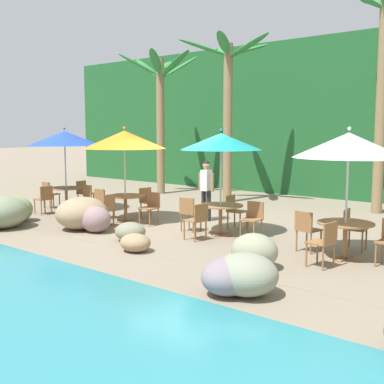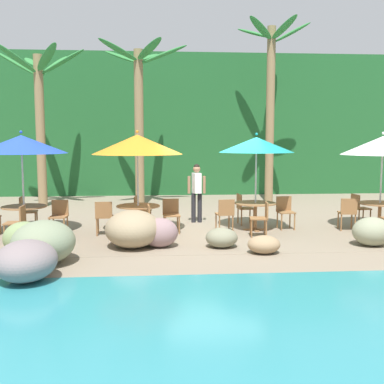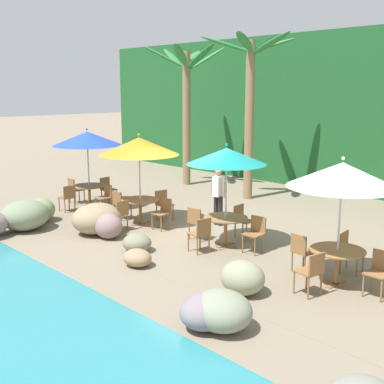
# 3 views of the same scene
# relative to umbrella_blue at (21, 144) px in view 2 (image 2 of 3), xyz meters

# --- Properties ---
(ground_plane) EXTENTS (120.00, 120.00, 0.00)m
(ground_plane) POSITION_rel_umbrella_blue_xyz_m (4.80, 0.22, -2.29)
(ground_plane) COLOR gray
(terrace_deck) EXTENTS (18.00, 5.20, 0.01)m
(terrace_deck) POSITION_rel_umbrella_blue_xyz_m (4.80, 0.22, -2.28)
(terrace_deck) COLOR gray
(terrace_deck) RESTS_ON ground
(foliage_backdrop) EXTENTS (28.00, 2.40, 6.00)m
(foliage_backdrop) POSITION_rel_umbrella_blue_xyz_m (4.80, 9.22, 0.71)
(foliage_backdrop) COLOR #1E5628
(foliage_backdrop) RESTS_ON ground
(rock_seawall) EXTENTS (16.12, 3.70, 0.85)m
(rock_seawall) POSITION_rel_umbrella_blue_xyz_m (3.11, -2.62, -1.93)
(rock_seawall) COLOR gray
(rock_seawall) RESTS_ON ground
(umbrella_blue) EXTENTS (2.23, 2.23, 2.63)m
(umbrella_blue) POSITION_rel_umbrella_blue_xyz_m (0.00, 0.00, 0.00)
(umbrella_blue) COLOR silver
(umbrella_blue) RESTS_ON ground
(dining_table_blue) EXTENTS (1.10, 1.10, 0.74)m
(dining_table_blue) POSITION_rel_umbrella_blue_xyz_m (0.00, -0.00, -1.67)
(dining_table_blue) COLOR olive
(dining_table_blue) RESTS_ON ground
(chair_blue_seaward) EXTENTS (0.44, 0.45, 0.87)m
(chair_blue_seaward) POSITION_rel_umbrella_blue_xyz_m (0.85, 0.05, -1.77)
(chair_blue_seaward) COLOR olive
(chair_blue_seaward) RESTS_ON ground
(chair_blue_inland) EXTENTS (0.48, 0.47, 0.87)m
(chair_blue_inland) POSITION_rel_umbrella_blue_xyz_m (-0.19, 0.83, -1.77)
(chair_blue_inland) COLOR olive
(chair_blue_inland) RESTS_ON ground
(chair_blue_right) EXTENTS (0.43, 0.42, 0.87)m
(chair_blue_right) POSITION_rel_umbrella_blue_xyz_m (0.09, -0.85, -1.77)
(chair_blue_right) COLOR olive
(chair_blue_right) RESTS_ON ground
(umbrella_orange) EXTENTS (2.27, 2.27, 2.64)m
(umbrella_orange) POSITION_rel_umbrella_blue_xyz_m (2.86, -0.10, -0.01)
(umbrella_orange) COLOR silver
(umbrella_orange) RESTS_ON ground
(dining_table_orange) EXTENTS (1.10, 1.10, 0.74)m
(dining_table_orange) POSITION_rel_umbrella_blue_xyz_m (2.86, -0.10, -1.67)
(dining_table_orange) COLOR olive
(dining_table_orange) RESTS_ON ground
(chair_orange_seaward) EXTENTS (0.45, 0.46, 0.87)m
(chair_orange_seaward) POSITION_rel_umbrella_blue_xyz_m (3.70, 0.06, -1.77)
(chair_orange_seaward) COLOR olive
(chair_orange_seaward) RESTS_ON ground
(chair_orange_inland) EXTENTS (0.47, 0.47, 0.87)m
(chair_orange_inland) POSITION_rel_umbrella_blue_xyz_m (2.87, 0.76, -1.77)
(chair_orange_inland) COLOR olive
(chair_orange_inland) RESTS_ON ground
(chair_orange_left) EXTENTS (0.43, 0.43, 0.87)m
(chair_orange_left) POSITION_rel_umbrella_blue_xyz_m (2.01, -0.20, -1.77)
(chair_orange_left) COLOR olive
(chair_orange_left) RESTS_ON ground
(chair_orange_right) EXTENTS (0.46, 0.46, 0.87)m
(chair_orange_right) POSITION_rel_umbrella_blue_xyz_m (3.02, -0.94, -1.77)
(chair_orange_right) COLOR olive
(chair_orange_right) RESTS_ON ground
(umbrella_teal) EXTENTS (1.96, 1.96, 2.58)m
(umbrella_teal) POSITION_rel_umbrella_blue_xyz_m (5.94, 0.18, -0.02)
(umbrella_teal) COLOR silver
(umbrella_teal) RESTS_ON ground
(dining_table_teal) EXTENTS (1.10, 1.10, 0.74)m
(dining_table_teal) POSITION_rel_umbrella_blue_xyz_m (5.94, 0.18, -1.67)
(dining_table_teal) COLOR olive
(dining_table_teal) RESTS_ON ground
(chair_teal_seaward) EXTENTS (0.45, 0.45, 0.87)m
(chair_teal_seaward) POSITION_rel_umbrella_blue_xyz_m (6.78, 0.33, -1.77)
(chair_teal_seaward) COLOR olive
(chair_teal_seaward) RESTS_ON ground
(chair_teal_inland) EXTENTS (0.47, 0.46, 0.87)m
(chair_teal_inland) POSITION_rel_umbrella_blue_xyz_m (5.76, 1.02, -1.77)
(chair_teal_inland) COLOR olive
(chair_teal_inland) RESTS_ON ground
(chair_teal_left) EXTENTS (0.47, 0.48, 0.87)m
(chair_teal_left) POSITION_rel_umbrella_blue_xyz_m (5.10, -0.01, -1.77)
(chair_teal_left) COLOR olive
(chair_teal_left) RESTS_ON ground
(chair_teal_right) EXTENTS (0.47, 0.47, 0.87)m
(chair_teal_right) POSITION_rel_umbrella_blue_xyz_m (5.92, -0.67, -1.77)
(chair_teal_right) COLOR olive
(chair_teal_right) RESTS_ON ground
(umbrella_white) EXTENTS (2.14, 2.14, 2.60)m
(umbrella_white) POSITION_rel_umbrella_blue_xyz_m (9.21, -0.11, -0.04)
(umbrella_white) COLOR silver
(umbrella_white) RESTS_ON ground
(dining_table_white) EXTENTS (1.10, 1.10, 0.74)m
(dining_table_white) POSITION_rel_umbrella_blue_xyz_m (9.21, -0.11, -1.67)
(dining_table_white) COLOR olive
(dining_table_white) RESTS_ON ground
(chair_white_inland) EXTENTS (0.48, 0.48, 0.87)m
(chair_white_inland) POSITION_rel_umbrella_blue_xyz_m (9.00, 0.72, -1.77)
(chair_white_inland) COLOR olive
(chair_white_inland) RESTS_ON ground
(chair_white_left) EXTENTS (0.48, 0.49, 0.87)m
(chair_white_left) POSITION_rel_umbrella_blue_xyz_m (8.36, -0.07, -1.77)
(chair_white_left) COLOR olive
(chair_white_left) RESTS_ON ground
(palm_tree_nearest) EXTENTS (3.30, 3.09, 5.55)m
(palm_tree_nearest) POSITION_rel_umbrella_blue_xyz_m (-0.75, 5.13, 1.47)
(palm_tree_nearest) COLOR olive
(palm_tree_nearest) RESTS_ON ground
(palm_tree_second) EXTENTS (3.11, 3.31, 5.69)m
(palm_tree_second) POSITION_rel_umbrella_blue_xyz_m (2.77, 4.86, 1.51)
(palm_tree_second) COLOR olive
(palm_tree_second) RESTS_ON ground
(palm_tree_third) EXTENTS (2.72, 2.87, 6.76)m
(palm_tree_third) POSITION_rel_umbrella_blue_xyz_m (7.70, 5.87, 2.03)
(palm_tree_third) COLOR olive
(palm_tree_third) RESTS_ON ground
(waiter_in_white) EXTENTS (0.52, 0.37, 1.70)m
(waiter_in_white) POSITION_rel_umbrella_blue_xyz_m (4.48, 1.46, -1.30)
(waiter_in_white) COLOR #232328
(waiter_in_white) RESTS_ON ground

